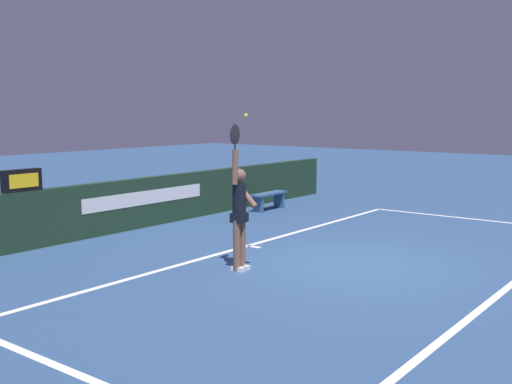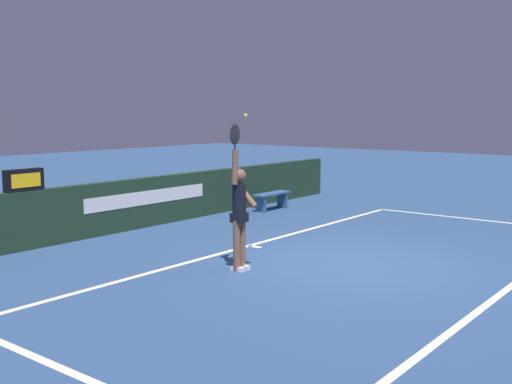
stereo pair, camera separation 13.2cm
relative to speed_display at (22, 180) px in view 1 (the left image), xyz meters
The scene contains 7 objects.
ground_plane 6.51m from the speed_display, 62.21° to the right, with size 60.00×60.00×0.00m, color #2D4B76.
court_lines 6.57m from the speed_display, 62.47° to the right, with size 11.87×5.13×0.00m.
back_wall 3.07m from the speed_display, ahead, with size 15.22×0.21×1.16m.
speed_display is the anchor object (origin of this frame).
tennis_player 4.50m from the speed_display, 72.03° to the right, with size 0.45×0.45×2.49m.
tennis_ball 4.91m from the speed_display, 75.97° to the right, with size 0.06×0.06×0.06m.
courtside_bench_near 7.00m from the speed_display, ahead, with size 1.32×0.39×0.48m.
Camera 1 is at (-9.53, -5.08, 2.69)m, focal length 43.07 mm.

